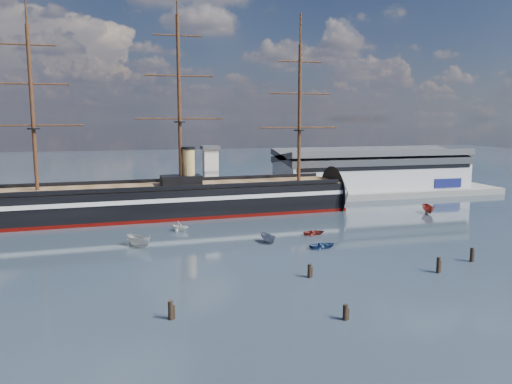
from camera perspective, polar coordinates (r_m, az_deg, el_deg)
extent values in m
plane|color=#202D36|center=(111.82, -3.56, -4.33)|extent=(600.00, 600.00, 0.00)
cube|color=slate|center=(148.46, -2.73, -1.16)|extent=(180.00, 18.00, 2.00)
cube|color=#B7BABC|center=(168.43, 13.06, 2.16)|extent=(62.00, 20.00, 10.00)
cube|color=#3F4247|center=(167.94, 13.12, 4.06)|extent=(63.00, 21.00, 2.00)
cube|color=silver|center=(142.90, -5.22, 2.08)|extent=(4.00, 4.00, 14.00)
cube|color=#3F4247|center=(142.28, -5.26, 5.09)|extent=(5.00, 5.00, 1.00)
cube|color=black|center=(129.06, -9.40, -0.91)|extent=(88.54, 19.30, 7.00)
cube|color=silver|center=(128.88, -9.42, -0.38)|extent=(90.55, 19.61, 1.00)
cube|color=#490603|center=(129.69, -9.36, -2.50)|extent=(90.55, 19.57, 0.90)
cone|color=black|center=(141.85, 9.60, -0.20)|extent=(11.58, 16.08, 15.68)
cube|color=brown|center=(128.54, -9.44, 0.68)|extent=(88.49, 18.02, 0.40)
cube|color=black|center=(128.60, -8.57, 1.33)|extent=(10.22, 6.37, 2.50)
cylinder|color=tan|center=(128.49, -7.72, 2.91)|extent=(3.20, 3.20, 9.00)
cylinder|color=#381E0F|center=(127.98, -24.21, 8.65)|extent=(0.90, 0.90, 38.00)
cylinder|color=#381E0F|center=(127.73, -8.77, 10.18)|extent=(0.90, 0.90, 42.00)
cylinder|color=#381E0F|center=(135.42, 4.99, 8.86)|extent=(0.90, 0.90, 36.00)
imported|color=beige|center=(99.60, -13.22, -6.12)|extent=(7.34, 6.76, 2.93)
imported|color=navy|center=(97.03, 7.65, -6.35)|extent=(1.61, 3.39, 1.53)
imported|color=slate|center=(100.01, 1.45, -5.84)|extent=(6.16, 3.33, 2.34)
imported|color=white|center=(111.71, -8.72, -4.42)|extent=(6.42, 7.08, 2.46)
imported|color=maroon|center=(107.84, 6.68, -4.84)|extent=(1.38, 3.05, 1.39)
imported|color=maroon|center=(138.15, 19.09, -2.33)|extent=(7.64, 4.74, 2.87)
cylinder|color=black|center=(64.32, -9.70, -14.16)|extent=(0.64, 0.64, 3.05)
cylinder|color=black|center=(64.25, 10.15, -14.20)|extent=(0.64, 0.64, 2.68)
cylinder|color=black|center=(86.29, 20.08, -8.67)|extent=(0.64, 0.64, 3.30)
cylinder|color=black|center=(94.91, 23.40, -7.31)|extent=(0.64, 0.64, 3.17)
cylinder|color=black|center=(79.32, 6.13, -9.69)|extent=(0.64, 0.64, 2.86)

